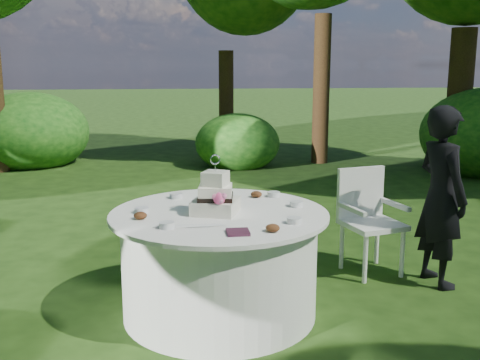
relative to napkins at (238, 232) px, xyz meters
name	(u,v)px	position (x,y,z in m)	size (l,w,h in m)	color
ground	(220,313)	(-0.07, 0.53, -0.78)	(80.00, 80.00, 0.00)	black
napkins	(238,232)	(0.00, 0.00, 0.00)	(0.14, 0.14, 0.02)	#411C2F
feather_plume	(189,226)	(-0.30, 0.19, 0.00)	(0.48, 0.07, 0.01)	silver
guest	(441,197)	(1.78, 0.90, -0.03)	(0.54, 0.36, 1.49)	black
table	(220,263)	(-0.07, 0.53, -0.39)	(1.56, 1.56, 0.77)	white
cake	(216,198)	(-0.10, 0.51, 0.10)	(0.38, 0.38, 0.42)	silver
chair	(367,213)	(1.30, 1.28, -0.26)	(0.56, 0.56, 0.91)	white
votives	(226,207)	(-0.02, 0.58, 0.01)	(1.23, 0.93, 0.04)	silver
petal_cups	(224,211)	(-0.05, 0.46, 0.02)	(0.97, 1.03, 0.05)	#562D16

